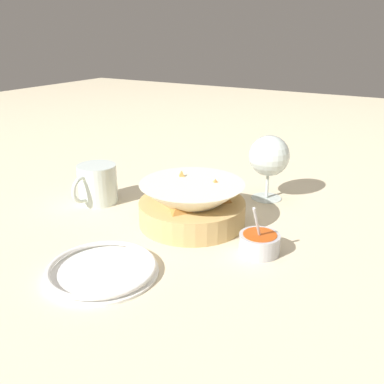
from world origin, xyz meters
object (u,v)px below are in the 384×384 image
at_px(beer_mug, 97,185).
at_px(sauce_cup, 259,243).
at_px(food_basket, 192,205).
at_px(side_plate, 102,269).
at_px(wine_glass, 269,158).

bearing_deg(beer_mug, sauce_cup, 85.10).
relative_size(food_basket, sauce_cup, 2.15).
distance_m(food_basket, side_plate, 0.24).
xyz_separation_m(sauce_cup, beer_mug, (-0.03, -0.41, 0.02)).
xyz_separation_m(food_basket, sauce_cup, (0.05, 0.16, -0.02)).
height_order(food_basket, beer_mug, food_basket).
relative_size(beer_mug, side_plate, 0.67).
distance_m(wine_glass, side_plate, 0.47).
bearing_deg(wine_glass, food_basket, -21.58).
xyz_separation_m(food_basket, wine_glass, (-0.20, 0.08, 0.06)).
bearing_deg(wine_glass, side_plate, -13.69).
xyz_separation_m(wine_glass, side_plate, (0.45, -0.11, -0.09)).
distance_m(beer_mug, side_plate, 0.31).
bearing_deg(food_basket, sauce_cup, 74.17).
relative_size(food_basket, beer_mug, 1.75).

